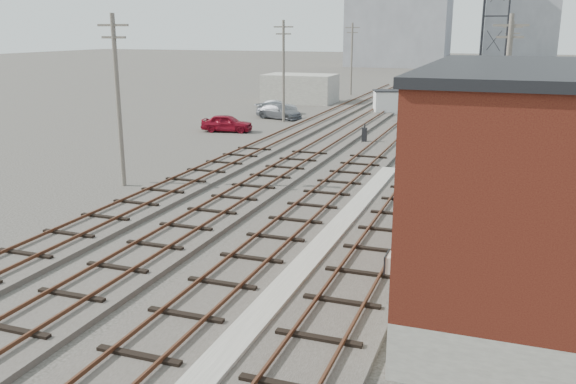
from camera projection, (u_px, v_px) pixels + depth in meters
The scene contains 22 objects.
ground at pixel (441, 108), 65.26m from camera, with size 320.00×320.00×0.00m, color #282621.
track_right at pixel (445, 142), 45.33m from camera, with size 3.20×90.00×0.39m.
track_mid_right at pixel (391, 138), 46.65m from camera, with size 3.20×90.00×0.39m.
track_mid_left at pixel (341, 135), 47.96m from camera, with size 3.20×90.00×0.39m.
track_left at pixel (293, 133), 49.27m from camera, with size 3.20×90.00×0.39m.
platform_curb at pixel (322, 248), 23.27m from camera, with size 0.90×28.00×0.26m, color gray.
brick_building at pixel (528, 187), 18.25m from camera, with size 6.54×12.20×7.22m.
lattice_tower at pixel (494, 41), 38.80m from camera, with size 1.60×1.60×15.00m.
utility_pole_left_a at pixel (118, 97), 31.78m from camera, with size 1.80×0.24×9.00m.
utility_pole_left_b at pixel (284, 69), 54.49m from camera, with size 1.80×0.24×9.00m.
utility_pole_left_c at pixel (352, 57), 77.21m from camera, with size 1.80×0.24×9.00m.
utility_pole_right_a at pixel (505, 94), 32.81m from camera, with size 1.80×0.24×9.00m.
utility_pole_right_b at pixel (510, 65), 60.07m from camera, with size 1.80×0.24×9.00m.
apartment_right at pixel (523, 8), 141.05m from camera, with size 16.00×12.00×26.00m, color gray.
shed_left at pixel (300, 88), 70.10m from camera, with size 8.00×5.00×3.20m, color gray.
shed_right at pixel (531, 84), 70.88m from camera, with size 6.00×6.00×4.00m, color gray.
signal_mast at pixel (400, 215), 20.03m from camera, with size 0.40×0.41×3.90m.
switch_stand at pixel (364, 135), 44.78m from camera, with size 0.33×0.33×1.43m.
site_trailer at pixel (401, 102), 61.11m from camera, with size 5.96×4.05×2.31m.
car_red at pixel (227, 123), 50.18m from camera, with size 1.69×4.21×1.43m, color maroon.
car_silver at pixel (277, 107), 60.86m from camera, with size 1.39×4.00×1.32m, color #ACB0B4.
car_grey at pixel (279, 112), 57.48m from camera, with size 1.90×4.67×1.36m, color slate.
Camera 1 is at (6.72, -7.07, 8.20)m, focal length 38.00 mm.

